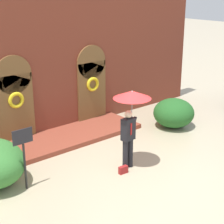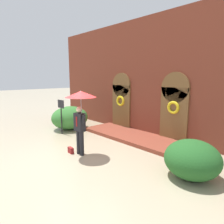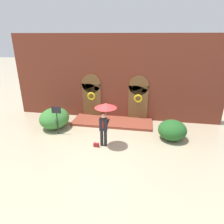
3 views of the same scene
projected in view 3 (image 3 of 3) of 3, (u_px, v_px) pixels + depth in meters
The scene contains 7 objects.
ground_plane at pixel (102, 146), 10.48m from camera, with size 80.00×80.00×0.00m, color tan.
building_facade at pixel (115, 80), 13.33m from camera, with size 14.00×2.30×5.60m.
person_with_umbrella at pixel (105, 112), 9.87m from camera, with size 1.10×1.10×2.36m.
handbag at pixel (96, 145), 10.41m from camera, with size 0.28×0.12×0.22m, color maroon.
sign_post at pixel (57, 116), 11.40m from camera, with size 0.56×0.06×1.72m.
shrub_left at pixel (54, 118), 12.44m from camera, with size 1.77×2.03×1.25m, color #387A33.
shrub_right at pixel (172, 130), 11.05m from camera, with size 1.56×1.54×1.10m, color #235B23.
Camera 3 is at (2.07, -8.90, 5.46)m, focal length 32.00 mm.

